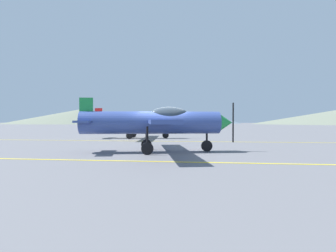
% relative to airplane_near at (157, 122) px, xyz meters
% --- Properties ---
extents(ground_plane, '(400.00, 400.00, 0.00)m').
position_rel_airplane_near_xyz_m(ground_plane, '(0.27, 0.14, -1.53)').
color(ground_plane, slate).
extents(apron_line_near, '(80.00, 0.16, 0.01)m').
position_rel_airplane_near_xyz_m(apron_line_near, '(0.27, -3.32, -1.52)').
color(apron_line_near, yellow).
rests_on(apron_line_near, ground_plane).
extents(apron_line_far, '(80.00, 0.16, 0.01)m').
position_rel_airplane_near_xyz_m(apron_line_far, '(0.27, 7.41, -1.52)').
color(apron_line_far, yellow).
rests_on(apron_line_far, ground_plane).
extents(airplane_near, '(7.95, 9.04, 2.72)m').
position_rel_airplane_near_xyz_m(airplane_near, '(0.00, 0.00, 0.00)').
color(airplane_near, '#33478C').
rests_on(airplane_near, ground_plane).
extents(airplane_mid, '(7.91, 9.08, 2.72)m').
position_rel_airplane_near_xyz_m(airplane_mid, '(-3.61, 10.79, 0.00)').
color(airplane_mid, silver).
rests_on(airplane_mid, ground_plane).
extents(hill_left, '(80.45, 80.45, 8.11)m').
position_rel_airplane_near_xyz_m(hill_left, '(-64.87, 136.37, 2.53)').
color(hill_left, slate).
rests_on(hill_left, ground_plane).
extents(hill_centerleft, '(51.23, 51.23, 7.05)m').
position_rel_airplane_near_xyz_m(hill_centerleft, '(-1.39, 155.67, 2.00)').
color(hill_centerleft, slate).
rests_on(hill_centerleft, ground_plane).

